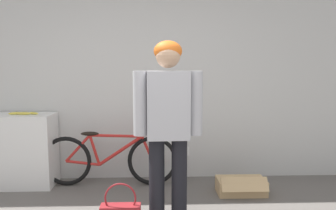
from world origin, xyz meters
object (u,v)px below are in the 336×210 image
object	(u,v)px
person	(168,117)
banana	(24,113)
cardboard_box	(241,186)
bicycle	(109,159)

from	to	relation	value
person	banana	world-z (taller)	person
person	cardboard_box	xyz separation A→B (m)	(0.87, 0.69, -0.92)
person	bicycle	distance (m)	1.40
person	banana	xyz separation A→B (m)	(-1.69, 1.01, -0.11)
bicycle	cardboard_box	world-z (taller)	bicycle
person	banana	size ratio (longest dim) A/B	4.63
person	cardboard_box	world-z (taller)	person
banana	cardboard_box	distance (m)	2.71
banana	person	bearing A→B (deg)	-30.77
person	bicycle	size ratio (longest dim) A/B	1.01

